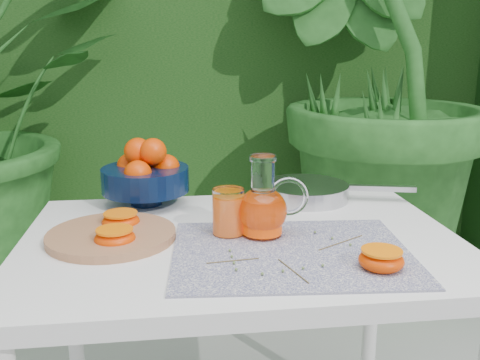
{
  "coord_description": "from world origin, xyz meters",
  "views": [
    {
      "loc": [
        -0.1,
        -1.23,
        1.19
      ],
      "look_at": [
        0.05,
        -0.06,
        0.88
      ],
      "focal_mm": 40.0,
      "sensor_mm": 36.0,
      "label": 1
    }
  ],
  "objects": [
    {
      "name": "hedge_backdrop",
      "position": [
        0.06,
        2.06,
        1.19
      ],
      "size": [
        8.0,
        1.65,
        2.5
      ],
      "color": "#123F12",
      "rests_on": "ground"
    },
    {
      "name": "potted_plant_right",
      "position": [
        0.78,
        1.16,
        1.03
      ],
      "size": [
        2.92,
        2.92,
        2.06
      ],
      "primitive_type": "imported",
      "rotation": [
        0.0,
        0.0,
        2.35
      ],
      "color": "#22561D",
      "rests_on": "ground"
    },
    {
      "name": "white_table",
      "position": [
        0.05,
        -0.08,
        0.67
      ],
      "size": [
        1.0,
        0.7,
        0.75
      ],
      "color": "white",
      "rests_on": "ground"
    },
    {
      "name": "placemat",
      "position": [
        0.14,
        -0.19,
        0.75
      ],
      "size": [
        0.53,
        0.43,
        0.0
      ],
      "primitive_type": "cube",
      "rotation": [
        0.0,
        0.0,
        -0.08
      ],
      "color": "#0D104B",
      "rests_on": "white_table"
    },
    {
      "name": "cutting_board",
      "position": [
        -0.24,
        -0.06,
        0.76
      ],
      "size": [
        0.37,
        0.37,
        0.02
      ],
      "primitive_type": "cylinder",
      "rotation": [
        0.0,
        0.0,
        -0.33
      ],
      "color": "#9E6747",
      "rests_on": "white_table"
    },
    {
      "name": "fruit_bowl",
      "position": [
        -0.18,
        0.21,
        0.84
      ],
      "size": [
        0.29,
        0.29,
        0.19
      ],
      "color": "black",
      "rests_on": "white_table"
    },
    {
      "name": "juice_pitcher",
      "position": [
        0.1,
        -0.09,
        0.82
      ],
      "size": [
        0.17,
        0.13,
        0.19
      ],
      "color": "white",
      "rests_on": "white_table"
    },
    {
      "name": "juice_tumbler",
      "position": [
        0.02,
        -0.07,
        0.81
      ],
      "size": [
        0.08,
        0.08,
        0.11
      ],
      "color": "white",
      "rests_on": "white_table"
    },
    {
      "name": "saute_pan",
      "position": [
        0.27,
        0.19,
        0.77
      ],
      "size": [
        0.45,
        0.29,
        0.05
      ],
      "color": "#AFAFB4",
      "rests_on": "white_table"
    },
    {
      "name": "orange_halves",
      "position": [
        -0.05,
        -0.14,
        0.77
      ],
      "size": [
        0.64,
        0.41,
        0.04
      ],
      "color": "#F15A02",
      "rests_on": "white_table"
    },
    {
      "name": "thyme_sprigs",
      "position": [
        0.14,
        -0.23,
        0.76
      ],
      "size": [
        0.36,
        0.26,
        0.01
      ],
      "color": "brown",
      "rests_on": "white_table"
    }
  ]
}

